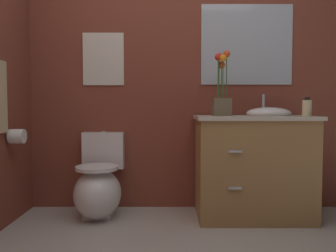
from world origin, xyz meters
The scene contains 8 objects.
wall_back centered at (0.20, 1.61, 1.25)m, with size 4.07×0.05×2.50m, color brown.
toilet centered at (-0.66, 1.31, 0.24)m, with size 0.38×0.59×0.69m.
vanity_cabinet centered at (0.60, 1.28, 0.43)m, with size 0.94×0.56×1.01m.
flower_vase centered at (0.34, 1.25, 1.00)m, with size 0.14×0.14×0.52m.
soap_bottle centered at (0.96, 1.11, 0.90)m, with size 0.07×0.07×0.15m.
wall_poster centered at (-0.66, 1.57, 1.32)m, with size 0.36×0.01×0.46m, color silver.
wall_mirror centered at (0.60, 1.57, 1.45)m, with size 0.80×0.01×0.70m, color #B2BCC6.
toilet_paper_roll centered at (-1.24, 1.11, 0.68)m, with size 0.11×0.11×0.11m, color white.
Camera 1 is at (-0.09, -1.56, 0.90)m, focal length 37.75 mm.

